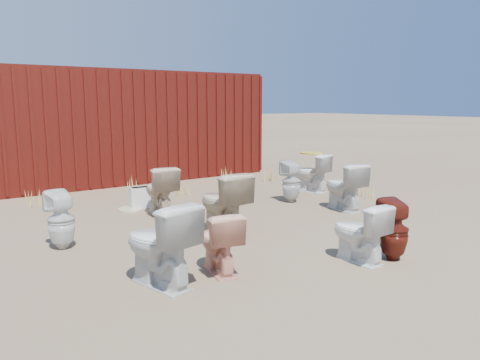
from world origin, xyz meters
TOP-DOWN VIEW (x-y plane):
  - ground at (0.00, 0.00)m, footprint 100.00×100.00m
  - shipping_container at (0.00, 5.20)m, footprint 6.00×2.40m
  - toilet_front_a at (-2.26, -1.28)m, footprint 0.62×0.89m
  - toilet_front_pink at (-1.60, -1.30)m, footprint 0.49×0.70m
  - toilet_front_c at (-0.18, -1.91)m, footprint 0.39×0.66m
  - toilet_front_maroon at (0.18, -2.09)m, footprint 0.38×0.38m
  - toilet_front_e at (1.57, -0.08)m, footprint 0.53×0.81m
  - toilet_back_a at (-2.71, 0.44)m, footprint 0.36×0.36m
  - toilet_back_beige_left at (-0.79, -0.13)m, footprint 0.48×0.83m
  - toilet_back_beige_right at (-1.00, 1.33)m, footprint 0.53×0.81m
  - toilet_back_yellowlid at (2.22, 1.37)m, footprint 0.59×0.81m
  - toilet_back_e at (1.28, 0.86)m, footprint 0.37×0.37m
  - yellow_lid at (2.22, 1.37)m, footprint 0.38×0.47m
  - loose_tank at (-1.00, 1.94)m, footprint 0.51×0.23m
  - loose_lid_near at (-1.27, 1.89)m, footprint 0.50×0.58m
  - loose_lid_far at (-0.74, 2.58)m, footprint 0.53×0.58m
  - weed_clump_a at (-2.45, 3.10)m, footprint 0.36×0.36m
  - weed_clump_b at (0.04, 2.55)m, footprint 0.32×0.32m
  - weed_clump_c at (2.25, 2.75)m, footprint 0.36×0.36m
  - weed_clump_d at (-0.60, 3.50)m, footprint 0.30×0.30m
  - weed_clump_e at (1.70, 3.50)m, footprint 0.34×0.34m
  - weed_clump_f at (2.67, 0.31)m, footprint 0.28×0.28m

SIDE VIEW (x-z plane):
  - ground at x=0.00m, z-range 0.00..0.00m
  - loose_lid_near at x=-1.27m, z-range 0.00..0.02m
  - loose_lid_far at x=-0.74m, z-range 0.00..0.02m
  - weed_clump_d at x=-0.60m, z-range 0.00..0.26m
  - weed_clump_e at x=1.70m, z-range 0.00..0.27m
  - weed_clump_a at x=-2.45m, z-range 0.00..0.27m
  - weed_clump_f at x=2.67m, z-range 0.00..0.27m
  - weed_clump_b at x=0.04m, z-range 0.00..0.29m
  - loose_tank at x=-1.00m, z-range 0.00..0.35m
  - weed_clump_c at x=2.25m, z-range 0.00..0.35m
  - toilet_front_pink at x=-1.60m, z-range 0.00..0.65m
  - toilet_front_c at x=-0.18m, z-range 0.00..0.66m
  - toilet_front_maroon at x=0.18m, z-range 0.00..0.69m
  - toilet_back_a at x=-2.71m, z-range 0.00..0.70m
  - toilet_back_e at x=1.28m, z-range 0.00..0.73m
  - toilet_back_yellowlid at x=2.22m, z-range 0.00..0.75m
  - toilet_back_beige_right at x=-1.00m, z-range 0.00..0.77m
  - toilet_front_e at x=1.57m, z-range 0.00..0.77m
  - toilet_front_a at x=-2.26m, z-range 0.00..0.82m
  - toilet_back_beige_left at x=-0.79m, z-range 0.00..0.84m
  - yellow_lid at x=2.22m, z-range 0.75..0.77m
  - shipping_container at x=0.00m, z-range 0.00..2.40m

